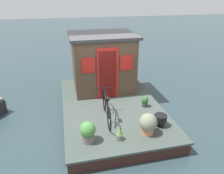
{
  "coord_description": "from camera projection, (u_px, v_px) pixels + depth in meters",
  "views": [
    {
      "loc": [
        -6.19,
        1.39,
        3.86
      ],
      "look_at": [
        -0.2,
        0.0,
        1.1
      ],
      "focal_mm": 34.28,
      "sensor_mm": 36.0,
      "label": 1
    }
  ],
  "objects": [
    {
      "name": "ground_plane",
      "position": [
        111.0,
        114.0,
        7.37
      ],
      "size": [
        60.0,
        60.0,
        0.0
      ],
      "primitive_type": "plane",
      "color": "#2D4247"
    },
    {
      "name": "houseboat_deck",
      "position": [
        111.0,
        109.0,
        7.29
      ],
      "size": [
        4.96,
        3.16,
        0.4
      ],
      "color": "#424C47",
      "rests_on": "ground_plane"
    },
    {
      "name": "houseboat_cabin",
      "position": [
        103.0,
        62.0,
        7.99
      ],
      "size": [
        2.02,
        2.36,
        2.09
      ],
      "color": "#4C3828",
      "rests_on": "houseboat_deck"
    },
    {
      "name": "bicycle",
      "position": [
        106.0,
        107.0,
        6.21
      ],
      "size": [
        1.75,
        0.5,
        0.81
      ],
      "color": "black",
      "rests_on": "houseboat_deck"
    },
    {
      "name": "potted_plant_geranium",
      "position": [
        148.0,
        123.0,
        5.57
      ],
      "size": [
        0.48,
        0.48,
        0.59
      ],
      "color": "#C6754C",
      "rests_on": "houseboat_deck"
    },
    {
      "name": "potted_plant_lavender",
      "position": [
        119.0,
        133.0,
        5.39
      ],
      "size": [
        0.18,
        0.18,
        0.39
      ],
      "color": "slate",
      "rests_on": "houseboat_deck"
    },
    {
      "name": "potted_plant_rosemary",
      "position": [
        88.0,
        132.0,
        5.28
      ],
      "size": [
        0.4,
        0.4,
        0.55
      ],
      "color": "slate",
      "rests_on": "houseboat_deck"
    },
    {
      "name": "potted_plant_mint",
      "position": [
        145.0,
        101.0,
        6.96
      ],
      "size": [
        0.22,
        0.22,
        0.36
      ],
      "color": "#38383D",
      "rests_on": "houseboat_deck"
    },
    {
      "name": "charcoal_grill",
      "position": [
        160.0,
        118.0,
        5.93
      ],
      "size": [
        0.36,
        0.36,
        0.34
      ],
      "color": "black",
      "rests_on": "houseboat_deck"
    }
  ]
}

